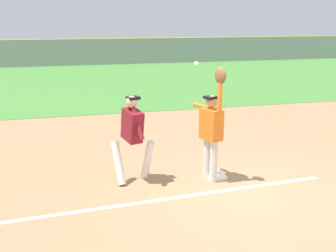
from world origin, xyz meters
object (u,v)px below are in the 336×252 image
Objects in this scene: runner at (132,133)px; parked_car_white at (43,52)px; parked_car_black at (190,49)px; fielder at (212,126)px; baseball at (196,63)px; parked_car_red at (256,48)px; first_base at (215,176)px; parked_car_tan at (117,51)px.

runner is 0.38× the size of parked_car_white.
fielder is at bearing -113.68° from parked_car_black.
parked_car_white is at bearing 98.52° from baseball.
parked_car_red is at bearing -13.44° from parked_car_black.
fielder is 1.24m from baseball.
fielder is (-0.13, -0.10, 1.08)m from first_base.
parked_car_black is at bearing -126.13° from fielder.
parked_car_red is (5.77, -0.67, 0.00)m from parked_car_black.
baseball is 0.02× the size of parked_car_red.
fielder is 30.81× the size of baseball.
parked_car_red is (11.98, 0.06, 0.00)m from parked_car_tan.
parked_car_white and parked_car_black have the same top height.
baseball reaches higher than parked_car_white.
runner is at bearing 170.43° from baseball.
parked_car_tan is at bearing 64.81° from runner.
parked_car_black is at bearing 172.62° from parked_car_red.
fielder is at bearing -77.88° from parked_car_white.
parked_car_white is (-4.17, 24.96, 0.63)m from first_base.
first_base is 25.32m from parked_car_white.
parked_car_white is at bearing 99.48° from first_base.
runner is 23.24× the size of baseball.
first_base is 2.32m from baseball.
runner is 0.37× the size of parked_car_black.
runner is (-1.63, 0.23, 0.96)m from first_base.
first_base is 0.08× the size of parked_car_tan.
baseball is at bearing -27.66° from runner.
baseball is at bearing -100.12° from parked_car_tan.
parked_car_white is 17.59m from parked_car_red.
runner is 0.39× the size of parked_car_red.
parked_car_black is (6.21, 0.72, 0.00)m from parked_car_tan.
parked_car_red is at bearing 60.94° from baseball.
parked_car_red is (15.05, 24.74, -0.32)m from runner.
baseball reaches higher than fielder.
fielder reaches higher than parked_car_red.
baseball is at bearing -114.37° from parked_car_black.
first_base is 5.14× the size of baseball.
baseball is 0.02× the size of parked_car_tan.
runner is at bearing -102.90° from parked_car_tan.
fielder reaches higher than parked_car_black.
parked_car_white is at bearing 77.77° from runner.
first_base is at bearing -113.47° from parked_car_black.
first_base is at bearing -99.13° from parked_car_tan.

